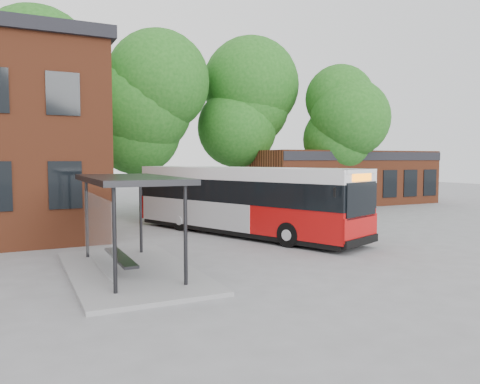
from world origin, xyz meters
name	(u,v)px	position (x,y,z in m)	size (l,w,h in m)	color
ground	(250,254)	(0.00, 0.00, 0.00)	(100.00, 100.00, 0.00)	slate
shop_row	(342,177)	(15.00, 14.00, 2.00)	(14.00, 6.20, 4.00)	brown
bus_shelter	(130,225)	(-4.50, -1.00, 1.45)	(3.60, 7.00, 2.90)	black
bike_rail	(308,209)	(9.28, 10.00, 0.19)	(5.20, 0.10, 0.38)	black
tree_0	(40,124)	(-6.00, 16.00, 5.50)	(7.92, 7.92, 11.00)	#1A5115
tree_1	(150,133)	(1.00, 17.00, 5.20)	(7.92, 7.92, 10.40)	#1A5115
tree_2	(248,130)	(8.00, 16.00, 5.50)	(7.92, 7.92, 11.00)	#1A5115
tree_3	(337,141)	(13.00, 12.00, 4.64)	(7.04, 7.04, 9.28)	#1A5115
city_bus	(242,201)	(1.64, 3.99, 1.50)	(2.52, 11.84, 3.01)	#B10C0C
bicycle_0	(272,206)	(7.06, 10.79, 0.44)	(0.58, 1.67, 0.88)	black
bicycle_1	(294,207)	(7.77, 9.37, 0.48)	(0.45, 1.59, 0.96)	#35312B
bicycle_2	(290,204)	(8.38, 10.72, 0.49)	(0.65, 1.87, 0.98)	#22242B
bicycle_3	(293,204)	(8.46, 10.48, 0.50)	(0.47, 1.65, 0.99)	black
bicycle_4	(303,205)	(8.91, 10.01, 0.46)	(0.62, 1.76, 0.93)	#2C2925
bicycle_5	(324,206)	(9.92, 9.28, 0.46)	(0.43, 1.53, 0.92)	black
bicycle_6	(327,203)	(11.09, 10.55, 0.48)	(0.64, 1.85, 0.97)	#222227
bicycle_7	(342,202)	(12.24, 10.35, 0.48)	(0.46, 1.61, 0.97)	black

